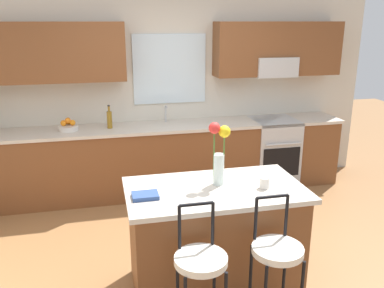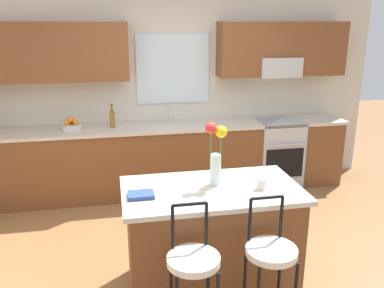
# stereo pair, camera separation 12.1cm
# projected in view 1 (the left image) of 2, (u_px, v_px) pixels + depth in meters

# --- Properties ---
(ground_plane) EXTENTS (14.00, 14.00, 0.00)m
(ground_plane) POSITION_uv_depth(u_px,v_px,m) (207.00, 258.00, 3.92)
(ground_plane) COLOR olive
(back_wall_assembly) EXTENTS (5.60, 0.50, 2.70)m
(back_wall_assembly) POSITION_uv_depth(u_px,v_px,m) (172.00, 76.00, 5.34)
(back_wall_assembly) COLOR beige
(back_wall_assembly) RESTS_ON ground
(counter_run) EXTENTS (4.56, 0.64, 0.92)m
(counter_run) POSITION_uv_depth(u_px,v_px,m) (175.00, 158.00, 5.37)
(counter_run) COLOR brown
(counter_run) RESTS_ON ground
(sink_faucet) EXTENTS (0.02, 0.13, 0.23)m
(sink_faucet) POSITION_uv_depth(u_px,v_px,m) (166.00, 112.00, 5.31)
(sink_faucet) COLOR #B7BABC
(sink_faucet) RESTS_ON counter_run
(oven_range) EXTENTS (0.60, 0.64, 0.92)m
(oven_range) POSITION_uv_depth(u_px,v_px,m) (272.00, 151.00, 5.65)
(oven_range) COLOR #B7BABC
(oven_range) RESTS_ON ground
(kitchen_island) EXTENTS (1.44, 0.81, 0.92)m
(kitchen_island) POSITION_uv_depth(u_px,v_px,m) (214.00, 238.00, 3.39)
(kitchen_island) COLOR brown
(kitchen_island) RESTS_ON ground
(bar_stool_near) EXTENTS (0.36, 0.36, 1.04)m
(bar_stool_near) POSITION_uv_depth(u_px,v_px,m) (201.00, 266.00, 2.71)
(bar_stool_near) COLOR black
(bar_stool_near) RESTS_ON ground
(bar_stool_middle) EXTENTS (0.36, 0.36, 1.04)m
(bar_stool_middle) POSITION_uv_depth(u_px,v_px,m) (277.00, 256.00, 2.83)
(bar_stool_middle) COLOR black
(bar_stool_middle) RESTS_ON ground
(flower_vase) EXTENTS (0.17, 0.10, 0.53)m
(flower_vase) POSITION_uv_depth(u_px,v_px,m) (219.00, 152.00, 3.25)
(flower_vase) COLOR silver
(flower_vase) RESTS_ON kitchen_island
(mug_ceramic) EXTENTS (0.08, 0.08, 0.09)m
(mug_ceramic) POSITION_uv_depth(u_px,v_px,m) (264.00, 183.00, 3.24)
(mug_ceramic) COLOR silver
(mug_ceramic) RESTS_ON kitchen_island
(cookbook) EXTENTS (0.20, 0.15, 0.03)m
(cookbook) POSITION_uv_depth(u_px,v_px,m) (145.00, 196.00, 3.07)
(cookbook) COLOR navy
(cookbook) RESTS_ON kitchen_island
(fruit_bowl_oranges) EXTENTS (0.24, 0.24, 0.16)m
(fruit_bowl_oranges) POSITION_uv_depth(u_px,v_px,m) (68.00, 126.00, 4.95)
(fruit_bowl_oranges) COLOR silver
(fruit_bowl_oranges) RESTS_ON counter_run
(bottle_olive_oil) EXTENTS (0.06, 0.06, 0.29)m
(bottle_olive_oil) POSITION_uv_depth(u_px,v_px,m) (110.00, 119.00, 5.03)
(bottle_olive_oil) COLOR olive
(bottle_olive_oil) RESTS_ON counter_run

